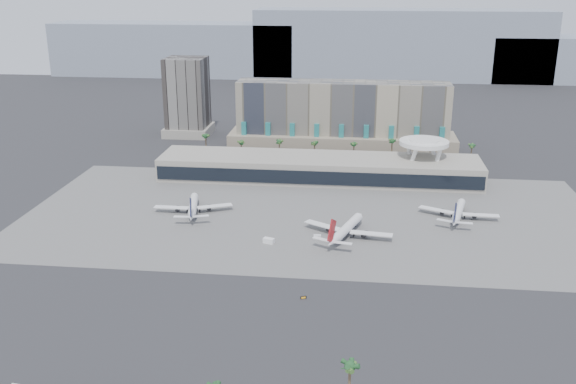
# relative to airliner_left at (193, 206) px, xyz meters

# --- Properties ---
(ground) EXTENTS (900.00, 900.00, 0.00)m
(ground) POSITION_rel_airliner_left_xyz_m (53.97, -51.78, -3.25)
(ground) COLOR #232326
(ground) RESTS_ON ground
(apron_pad) EXTENTS (260.00, 130.00, 0.06)m
(apron_pad) POSITION_rel_airliner_left_xyz_m (53.97, 3.22, -3.22)
(apron_pad) COLOR #5B5B59
(apron_pad) RESTS_ON ground
(mountain_ridge) EXTENTS (680.00, 60.00, 70.00)m
(mountain_ridge) POSITION_rel_airliner_left_xyz_m (81.84, 418.22, 26.64)
(mountain_ridge) COLOR gray
(mountain_ridge) RESTS_ON ground
(hotel) EXTENTS (140.00, 30.00, 42.00)m
(hotel) POSITION_rel_airliner_left_xyz_m (63.97, 122.63, 13.56)
(hotel) COLOR #9E937A
(hotel) RESTS_ON ground
(office_tower) EXTENTS (30.00, 30.00, 52.00)m
(office_tower) POSITION_rel_airliner_left_xyz_m (-41.03, 148.22, 19.69)
(office_tower) COLOR black
(office_tower) RESTS_ON ground
(terminal) EXTENTS (170.00, 32.50, 14.50)m
(terminal) POSITION_rel_airliner_left_xyz_m (53.97, 58.06, 3.27)
(terminal) COLOR #A6A092
(terminal) RESTS_ON ground
(saucer_structure) EXTENTS (26.00, 26.00, 21.89)m
(saucer_structure) POSITION_rel_airliner_left_xyz_m (108.97, 64.22, 15.21)
(saucer_structure) COLOR white
(saucer_structure) RESTS_ON ground
(palm_row) EXTENTS (157.80, 2.80, 13.10)m
(palm_row) POSITION_rel_airliner_left_xyz_m (60.97, 93.22, 7.25)
(palm_row) COLOR brown
(palm_row) RESTS_ON ground
(airliner_left) EXTENTS (35.51, 36.90, 12.87)m
(airliner_left) POSITION_rel_airliner_left_xyz_m (0.00, 0.00, 0.00)
(airliner_left) COLOR white
(airliner_left) RESTS_ON ground
(airliner_centre) EXTENTS (37.60, 38.88, 13.94)m
(airliner_centre) POSITION_rel_airliner_left_xyz_m (70.80, -20.47, 0.27)
(airliner_centre) COLOR white
(airliner_centre) RESTS_ON ground
(airliner_right) EXTENTS (34.94, 36.27, 12.74)m
(airliner_right) POSITION_rel_airliner_left_xyz_m (120.22, 6.31, -0.03)
(airliner_right) COLOR white
(airliner_right) RESTS_ON ground
(service_vehicle_a) EXTENTS (4.92, 3.48, 2.18)m
(service_vehicle_a) POSITION_rel_airliner_left_xyz_m (39.52, -31.12, -2.16)
(service_vehicle_a) COLOR white
(service_vehicle_a) RESTS_ON ground
(service_vehicle_b) EXTENTS (3.14, 1.88, 1.58)m
(service_vehicle_b) POSITION_rel_airliner_left_xyz_m (58.90, -24.00, -2.46)
(service_vehicle_b) COLOR silver
(service_vehicle_b) RESTS_ON ground
(taxiway_sign) EXTENTS (2.08, 0.98, 0.96)m
(taxiway_sign) POSITION_rel_airliner_left_xyz_m (57.89, -76.71, -2.77)
(taxiway_sign) COLOR black
(taxiway_sign) RESTS_ON ground
(near_palm_b) EXTENTS (6.00, 6.00, 15.86)m
(near_palm_b) POSITION_rel_airliner_left_xyz_m (74.41, -136.08, 9.68)
(near_palm_b) COLOR brown
(near_palm_b) RESTS_ON ground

